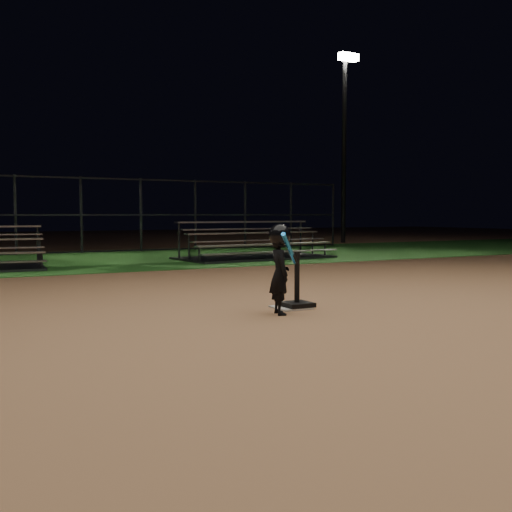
{
  "coord_description": "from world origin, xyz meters",
  "views": [
    {
      "loc": [
        -4.22,
        -6.84,
        1.27
      ],
      "look_at": [
        0.0,
        1.0,
        0.65
      ],
      "focal_mm": 41.97,
      "sensor_mm": 36.0,
      "label": 1
    }
  ],
  "objects": [
    {
      "name": "ground",
      "position": [
        0.0,
        0.0,
        0.0
      ],
      "size": [
        80.0,
        80.0,
        0.0
      ],
      "primitive_type": "plane",
      "color": "#AF784F",
      "rests_on": "ground"
    },
    {
      "name": "grass_strip",
      "position": [
        0.0,
        10.0,
        0.01
      ],
      "size": [
        60.0,
        8.0,
        0.01
      ],
      "primitive_type": "cube",
      "color": "#21581C",
      "rests_on": "ground"
    },
    {
      "name": "home_plate",
      "position": [
        0.0,
        0.0,
        0.01
      ],
      "size": [
        0.45,
        0.45,
        0.02
      ],
      "primitive_type": "cube",
      "color": "beige",
      "rests_on": "ground"
    },
    {
      "name": "batting_tee",
      "position": [
        0.07,
        -0.03,
        0.16
      ],
      "size": [
        0.38,
        0.38,
        0.74
      ],
      "color": "black",
      "rests_on": "home_plate"
    },
    {
      "name": "child_batter",
      "position": [
        -0.38,
        -0.35,
        0.61
      ],
      "size": [
        0.47,
        0.58,
        1.15
      ],
      "rotation": [
        0.0,
        0.0,
        1.34
      ],
      "color": "black",
      "rests_on": "ground"
    },
    {
      "name": "bleacher_right",
      "position": [
        3.86,
        8.19,
        0.22
      ],
      "size": [
        4.52,
        2.47,
        1.07
      ],
      "rotation": [
        0.0,
        0.0,
        0.08
      ],
      "color": "#AFAFB4",
      "rests_on": "ground"
    },
    {
      "name": "backstop_fence",
      "position": [
        0.0,
        13.0,
        1.25
      ],
      "size": [
        20.08,
        0.08,
        2.5
      ],
      "color": "#38383D",
      "rests_on": "ground"
    },
    {
      "name": "light_pole_right",
      "position": [
        12.0,
        14.94,
        4.95
      ],
      "size": [
        0.9,
        0.53,
        8.3
      ],
      "color": "#2D2D30",
      "rests_on": "ground"
    }
  ]
}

